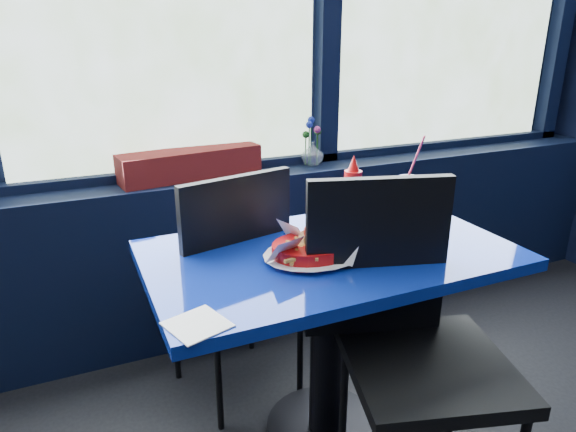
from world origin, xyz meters
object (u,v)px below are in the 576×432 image
object	(u,v)px
chair_near_back	(236,274)
chair_near_front	(407,327)
ketchup_bottle	(352,191)
soda_cup	(408,195)
food_basket	(316,246)
near_table	(329,298)
planter_box	(191,164)
flower_vase	(312,151)

from	to	relation	value
chair_near_back	chair_near_front	bearing A→B (deg)	106.96
ketchup_bottle	soda_cup	world-z (taller)	soda_cup
food_basket	soda_cup	world-z (taller)	soda_cup
near_table	soda_cup	size ratio (longest dim) A/B	3.78
planter_box	soda_cup	xyz separation A→B (m)	(0.69, -0.70, -0.04)
ketchup_bottle	flower_vase	bearing A→B (deg)	76.82
chair_near_back	flower_vase	distance (m)	0.88
chair_near_front	chair_near_back	size ratio (longest dim) A/B	1.05
near_table	soda_cup	distance (m)	0.55
planter_box	soda_cup	world-z (taller)	soda_cup
near_table	soda_cup	bearing A→B (deg)	23.05
flower_vase	soda_cup	distance (m)	0.70
near_table	food_basket	size ratio (longest dim) A/B	3.93
flower_vase	chair_near_front	bearing A→B (deg)	-102.43
near_table	food_basket	xyz separation A→B (m)	(-0.07, -0.04, 0.22)
planter_box	ketchup_bottle	distance (m)	0.80
chair_near_front	soda_cup	size ratio (longest dim) A/B	3.24
near_table	ketchup_bottle	xyz separation A→B (m)	(0.22, 0.23, 0.29)
food_basket	soda_cup	xyz separation A→B (m)	(0.52, 0.23, 0.04)
chair_near_back	planter_box	xyz separation A→B (m)	(-0.01, 0.58, 0.30)
ketchup_bottle	soda_cup	distance (m)	0.24
planter_box	soda_cup	bearing A→B (deg)	-53.28
ketchup_bottle	soda_cup	bearing A→B (deg)	-9.88
food_basket	ketchup_bottle	bearing A→B (deg)	45.25
flower_vase	food_basket	world-z (taller)	flower_vase
near_table	chair_near_back	size ratio (longest dim) A/B	1.22
chair_near_back	planter_box	distance (m)	0.65
chair_near_back	soda_cup	xyz separation A→B (m)	(0.68, -0.13, 0.27)
soda_cup	food_basket	bearing A→B (deg)	-156.46
chair_near_front	chair_near_back	world-z (taller)	chair_near_front
planter_box	flower_vase	bearing A→B (deg)	-8.95
near_table	food_basket	distance (m)	0.23
planter_box	chair_near_front	bearing A→B (deg)	-81.17
near_table	chair_near_back	distance (m)	0.39
flower_vase	planter_box	bearing A→B (deg)	178.92
planter_box	flower_vase	distance (m)	0.61
flower_vase	soda_cup	xyz separation A→B (m)	(0.08, -0.69, -0.04)
near_table	chair_near_back	world-z (taller)	chair_near_back
planter_box	ketchup_bottle	xyz separation A→B (m)	(0.46, -0.66, -0.00)
chair_near_back	ketchup_bottle	bearing A→B (deg)	156.77
near_table	soda_cup	xyz separation A→B (m)	(0.45, 0.19, 0.26)
chair_near_front	flower_vase	distance (m)	1.23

